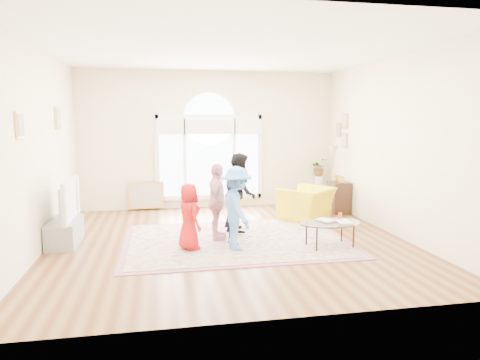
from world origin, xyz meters
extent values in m
plane|color=#572F17|center=(0.00, 0.00, 0.00)|extent=(6.00, 6.00, 0.00)
plane|color=beige|center=(0.00, 3.00, 1.60)|extent=(6.00, 0.00, 6.00)
plane|color=beige|center=(0.00, -3.00, 1.60)|extent=(6.00, 0.00, 6.00)
plane|color=beige|center=(-3.00, 0.00, 1.60)|extent=(0.00, 6.00, 6.00)
plane|color=beige|center=(3.00, 0.00, 1.60)|extent=(0.00, 6.00, 6.00)
plane|color=white|center=(0.00, 0.00, 3.20)|extent=(6.00, 6.00, 0.00)
cube|color=white|center=(0.00, 2.96, 0.25)|extent=(2.50, 0.08, 0.10)
cube|color=white|center=(0.00, 2.96, 2.15)|extent=(2.50, 0.08, 0.10)
cube|color=white|center=(-1.22, 2.96, 1.20)|extent=(0.10, 0.08, 2.00)
cube|color=white|center=(1.22, 2.96, 1.20)|extent=(0.10, 0.08, 2.00)
cube|color=#C6E2FF|center=(-0.90, 2.96, 1.20)|extent=(0.55, 0.02, 1.80)
cube|color=#C6E2FF|center=(0.90, 2.96, 1.20)|extent=(0.55, 0.02, 1.80)
cube|color=#C6E2FF|center=(0.00, 2.96, 1.20)|extent=(1.10, 0.02, 1.80)
cylinder|color=#C6E2FF|center=(0.00, 2.96, 2.10)|extent=(1.20, 0.02, 1.20)
cube|color=white|center=(-0.59, 2.95, 1.20)|extent=(0.07, 0.04, 1.80)
cube|color=white|center=(0.59, 2.95, 1.20)|extent=(0.07, 0.04, 1.80)
cube|color=white|center=(-0.90, 2.88, 1.92)|extent=(0.65, 0.12, 0.35)
cube|color=white|center=(0.00, 2.88, 1.92)|extent=(1.20, 0.12, 0.35)
cube|color=white|center=(0.90, 2.88, 1.92)|extent=(0.65, 0.12, 0.35)
cube|color=tan|center=(-2.98, 1.30, 2.10)|extent=(0.03, 0.34, 0.40)
cube|color=#ADA38E|center=(-2.96, 1.30, 2.10)|extent=(0.01, 0.28, 0.34)
cube|color=tan|center=(-2.98, -0.90, 2.00)|extent=(0.03, 0.30, 0.36)
cube|color=#ADA38E|center=(-2.96, -0.90, 2.00)|extent=(0.01, 0.24, 0.30)
cube|color=tan|center=(2.98, 2.05, 2.05)|extent=(0.03, 0.28, 0.34)
cube|color=#ADA38E|center=(2.96, 2.05, 2.05)|extent=(0.01, 0.22, 0.28)
cube|color=tan|center=(2.98, 2.05, 1.62)|extent=(0.03, 0.28, 0.34)
cube|color=#ADA38E|center=(2.96, 2.05, 1.62)|extent=(0.01, 0.22, 0.28)
cube|color=tan|center=(2.98, 2.40, 1.84)|extent=(0.03, 0.26, 0.32)
cube|color=#ADA38E|center=(2.96, 2.40, 1.84)|extent=(0.01, 0.20, 0.26)
cube|color=#C3B893|center=(0.11, -0.02, 0.01)|extent=(3.60, 2.60, 0.02)
cube|color=#9A5A6A|center=(0.11, -0.02, 0.01)|extent=(3.80, 2.80, 0.01)
cube|color=gray|center=(-2.75, 0.30, 0.21)|extent=(0.45, 1.00, 0.42)
imported|color=black|center=(-2.75, 0.30, 0.76)|extent=(0.16, 1.18, 0.68)
cube|color=#60A3DF|center=(-2.66, 0.30, 0.76)|extent=(0.02, 0.97, 0.55)
ellipsoid|color=silver|center=(1.55, -0.67, 0.41)|extent=(1.09, 0.76, 0.02)
cylinder|color=black|center=(1.85, -0.45, 0.20)|extent=(0.03, 0.03, 0.40)
cylinder|color=black|center=(1.20, -0.52, 0.20)|extent=(0.03, 0.03, 0.40)
cylinder|color=black|center=(1.89, -0.82, 0.20)|extent=(0.03, 0.03, 0.40)
cylinder|color=black|center=(1.24, -0.89, 0.20)|extent=(0.03, 0.03, 0.40)
imported|color=#B2A58C|center=(1.40, -0.64, 0.43)|extent=(0.32, 0.36, 0.03)
imported|color=#B2A58C|center=(1.65, -0.73, 0.43)|extent=(0.23, 0.31, 0.02)
cylinder|color=#CE4918|center=(1.77, -0.55, 0.48)|extent=(0.07, 0.07, 0.12)
imported|color=yellow|center=(1.84, 1.31, 0.34)|extent=(1.37, 1.36, 0.67)
cube|color=black|center=(2.78, 1.81, 0.35)|extent=(0.40, 0.50, 0.70)
cylinder|color=black|center=(2.67, 1.93, 0.01)|extent=(0.20, 0.20, 0.02)
cylinder|color=#A9803E|center=(2.67, 1.93, 0.68)|extent=(0.02, 0.02, 1.35)
cone|color=#CCB284|center=(2.67, 1.93, 1.40)|extent=(0.31, 0.31, 0.22)
cylinder|color=white|center=(2.70, 2.86, 0.35)|extent=(0.20, 0.20, 0.70)
imported|color=#33722D|center=(2.70, 2.86, 0.92)|extent=(0.46, 0.42, 0.44)
cube|color=tan|center=(-1.49, 2.90, 0.00)|extent=(0.80, 0.14, 0.62)
imported|color=red|center=(-0.72, -0.41, 0.55)|extent=(0.51, 0.61, 1.06)
imported|color=#0F1234|center=(0.01, -0.27, 0.56)|extent=(0.36, 0.45, 1.09)
imported|color=black|center=(0.29, 0.58, 0.75)|extent=(0.64, 0.77, 1.45)
imported|color=#E5A4AE|center=(-0.21, 0.10, 0.68)|extent=(0.50, 0.83, 1.32)
imported|color=#5298E9|center=(0.03, -0.55, 0.68)|extent=(0.60, 0.91, 1.33)
camera|label=1|loc=(-1.14, -7.08, 2.06)|focal=32.00mm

